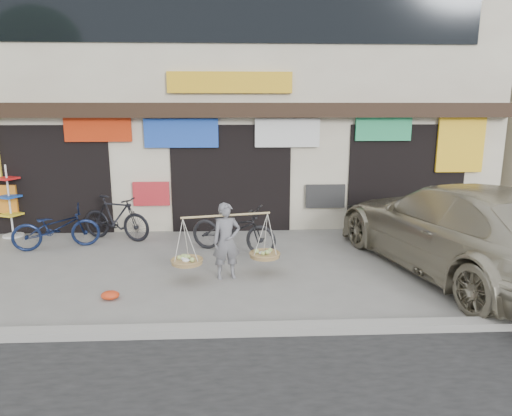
{
  "coord_description": "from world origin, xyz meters",
  "views": [
    {
      "loc": [
        0.1,
        -7.9,
        3.14
      ],
      "look_at": [
        0.51,
        0.9,
        1.17
      ],
      "focal_mm": 32.0,
      "sensor_mm": 36.0,
      "label": 1
    }
  ],
  "objects_px": {
    "suv": "(459,228)",
    "display_rack": "(10,208)",
    "bike_1": "(116,218)",
    "street_vendor": "(227,244)",
    "bike_0": "(56,227)",
    "bike_2": "(233,229)"
  },
  "relations": [
    {
      "from": "suv",
      "to": "display_rack",
      "type": "bearing_deg",
      "value": -29.83
    },
    {
      "from": "bike_0",
      "to": "suv",
      "type": "distance_m",
      "value": 8.49
    },
    {
      "from": "suv",
      "to": "display_rack",
      "type": "xyz_separation_m",
      "value": [
        -9.73,
        2.93,
        -0.15
      ]
    },
    {
      "from": "bike_1",
      "to": "display_rack",
      "type": "relative_size",
      "value": 1.01
    },
    {
      "from": "street_vendor",
      "to": "bike_1",
      "type": "xyz_separation_m",
      "value": [
        -2.68,
        2.62,
        -0.11
      ]
    },
    {
      "from": "street_vendor",
      "to": "display_rack",
      "type": "distance_m",
      "value": 6.12
    },
    {
      "from": "street_vendor",
      "to": "bike_2",
      "type": "relative_size",
      "value": 1.0
    },
    {
      "from": "display_rack",
      "to": "bike_1",
      "type": "bearing_deg",
      "value": -8.91
    },
    {
      "from": "bike_0",
      "to": "bike_2",
      "type": "height_order",
      "value": "bike_2"
    },
    {
      "from": "bike_2",
      "to": "display_rack",
      "type": "bearing_deg",
      "value": 99.61
    },
    {
      "from": "suv",
      "to": "bike_0",
      "type": "bearing_deg",
      "value": -26.0
    },
    {
      "from": "street_vendor",
      "to": "bike_1",
      "type": "relative_size",
      "value": 1.11
    },
    {
      "from": "street_vendor",
      "to": "suv",
      "type": "distance_m",
      "value": 4.42
    },
    {
      "from": "bike_1",
      "to": "street_vendor",
      "type": "bearing_deg",
      "value": -113.46
    },
    {
      "from": "bike_2",
      "to": "suv",
      "type": "relative_size",
      "value": 0.31
    },
    {
      "from": "bike_2",
      "to": "display_rack",
      "type": "height_order",
      "value": "display_rack"
    },
    {
      "from": "street_vendor",
      "to": "bike_0",
      "type": "height_order",
      "value": "street_vendor"
    },
    {
      "from": "bike_0",
      "to": "display_rack",
      "type": "relative_size",
      "value": 1.04
    },
    {
      "from": "bike_0",
      "to": "display_rack",
      "type": "xyz_separation_m",
      "value": [
        -1.47,
        1.03,
        0.23
      ]
    },
    {
      "from": "suv",
      "to": "display_rack",
      "type": "relative_size",
      "value": 3.6
    },
    {
      "from": "bike_0",
      "to": "bike_1",
      "type": "distance_m",
      "value": 1.32
    },
    {
      "from": "street_vendor",
      "to": "bike_1",
      "type": "height_order",
      "value": "street_vendor"
    }
  ]
}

